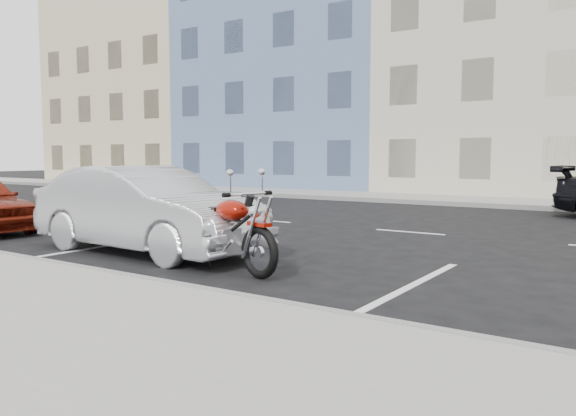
% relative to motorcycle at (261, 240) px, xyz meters
% --- Properties ---
extents(ground, '(120.00, 120.00, 0.00)m').
position_rel_motorcycle_xyz_m(ground, '(1.88, 5.70, -0.54)').
color(ground, black).
rests_on(ground, ground).
extents(sidewalk_far, '(80.00, 3.40, 0.15)m').
position_rel_motorcycle_xyz_m(sidewalk_far, '(-3.12, 14.40, -0.47)').
color(sidewalk_far, gray).
rests_on(sidewalk_far, ground).
extents(curb_near, '(80.00, 0.12, 0.16)m').
position_rel_motorcycle_xyz_m(curb_near, '(-3.12, -1.30, -0.46)').
color(curb_near, gray).
rests_on(curb_near, ground).
extents(curb_far, '(80.00, 0.12, 0.16)m').
position_rel_motorcycle_xyz_m(curb_far, '(-3.12, 12.70, -0.46)').
color(curb_far, gray).
rests_on(curb_far, ground).
extents(bldg_far_west, '(12.00, 12.00, 12.00)m').
position_rel_motorcycle_xyz_m(bldg_far_west, '(-24.12, 22.00, 5.46)').
color(bldg_far_west, '#C9BA91').
rests_on(bldg_far_west, ground).
extents(bldg_blue, '(12.00, 12.00, 13.00)m').
position_rel_motorcycle_xyz_m(bldg_blue, '(-12.12, 22.00, 5.96)').
color(bldg_blue, slate).
rests_on(bldg_blue, ground).
extents(bldg_cream, '(12.00, 12.00, 11.50)m').
position_rel_motorcycle_xyz_m(bldg_cream, '(-0.12, 22.00, 5.21)').
color(bldg_cream, beige).
rests_on(bldg_cream, ground).
extents(motorcycle, '(2.32, 0.94, 1.18)m').
position_rel_motorcycle_xyz_m(motorcycle, '(0.00, 0.00, 0.00)').
color(motorcycle, black).
rests_on(motorcycle, ground).
extents(sedan_silver, '(4.66, 1.79, 1.52)m').
position_rel_motorcycle_xyz_m(sedan_silver, '(-2.94, 0.60, 0.22)').
color(sedan_silver, '#B3B5BB').
rests_on(sedan_silver, ground).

